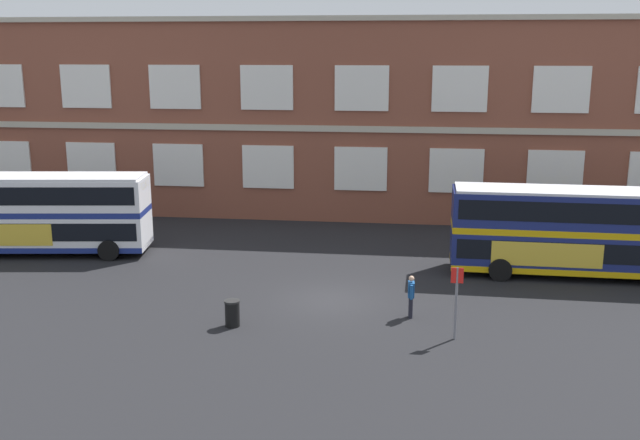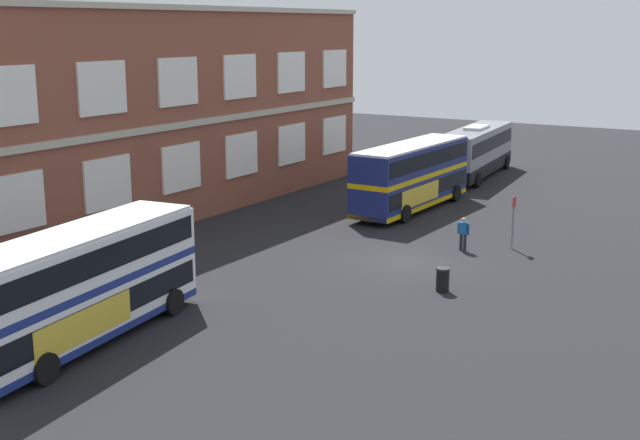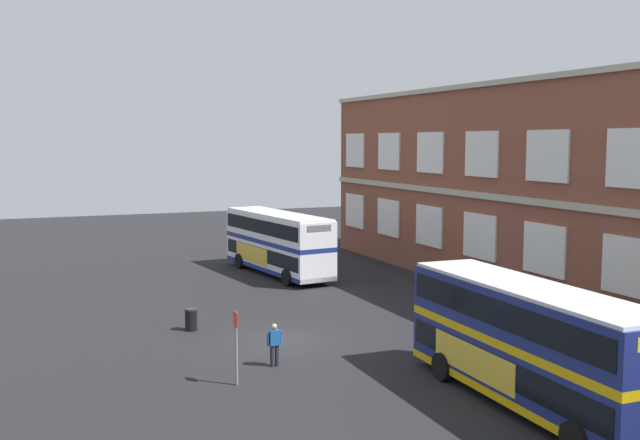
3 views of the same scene
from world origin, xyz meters
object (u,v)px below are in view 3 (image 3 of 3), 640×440
(double_decker_near, at_px, (277,242))
(waiting_passenger, at_px, (274,343))
(bus_stand_flag, at_px, (236,341))
(station_litter_bin, at_px, (191,319))
(double_decker_middle, at_px, (528,343))

(double_decker_near, bearing_deg, waiting_passenger, -19.70)
(double_decker_near, distance_m, waiting_passenger, 20.11)
(double_decker_near, height_order, bus_stand_flag, double_decker_near)
(waiting_passenger, distance_m, bus_stand_flag, 2.66)
(double_decker_near, relative_size, bus_stand_flag, 4.16)
(bus_stand_flag, distance_m, station_litter_bin, 8.37)
(waiting_passenger, relative_size, station_litter_bin, 1.65)
(double_decker_near, distance_m, station_litter_bin, 14.99)
(station_litter_bin, bearing_deg, waiting_passenger, 14.91)
(waiting_passenger, bearing_deg, double_decker_middle, 40.90)
(double_decker_middle, xyz_separation_m, station_litter_bin, (-14.02, -8.13, -1.63))
(waiting_passenger, bearing_deg, station_litter_bin, -165.09)
(double_decker_middle, relative_size, waiting_passenger, 6.50)
(double_decker_near, xyz_separation_m, station_litter_bin, (12.20, -8.55, -1.63))
(double_decker_near, bearing_deg, station_litter_bin, -35.02)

